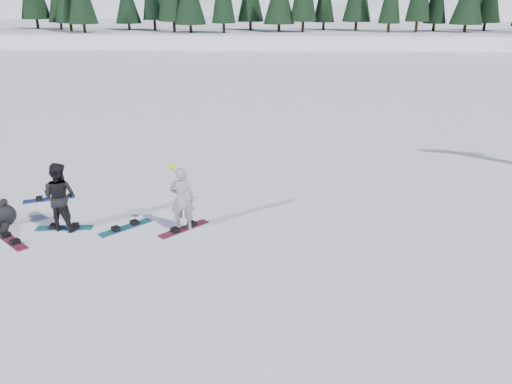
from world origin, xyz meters
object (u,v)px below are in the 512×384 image
snowboard_loose_a (125,228)px  snowboarder_woman (182,199)px  seated_rider (5,215)px  snowboard_loose_b (11,240)px  snowboard_loose_c (49,199)px  snowboarder_man (60,197)px

snowboard_loose_a → snowboarder_woman: bearing=-45.9°
snowboarder_woman → seated_rider: size_ratio=2.01×
snowboarder_woman → snowboard_loose_b: snowboarder_woman is taller
snowboard_loose_c → snowboarder_man: bearing=-79.3°
snowboarder_woman → snowboard_loose_c: snowboarder_woman is taller
snowboard_loose_b → snowboard_loose_c: 2.78m
snowboarder_woman → snowboard_loose_c: size_ratio=1.27×
snowboarder_man → snowboard_loose_b: (-1.08, -0.80, -0.92)m
seated_rider → snowboard_loose_b: 1.12m
snowboarder_woman → seated_rider: 4.92m
snowboarder_man → seated_rider: (-1.66, 0.11, -0.64)m
seated_rider → snowboard_loose_c: bearing=67.5°
snowboard_loose_b → snowboard_loose_c: (-0.24, 2.77, 0.00)m
snowboard_loose_b → snowboard_loose_a: same height
snowboard_loose_a → snowboard_loose_c: size_ratio=1.00×
seated_rider → snowboard_loose_a: seated_rider is taller
seated_rider → snowboard_loose_a: size_ratio=0.63×
seated_rider → snowboarder_man: bearing=-15.9°
snowboarder_man → seated_rider: snowboarder_man is taller
snowboarder_woman → seated_rider: bearing=-5.5°
snowboarder_man → seated_rider: bearing=7.1°
snowboarder_woman → snowboard_loose_a: 1.82m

